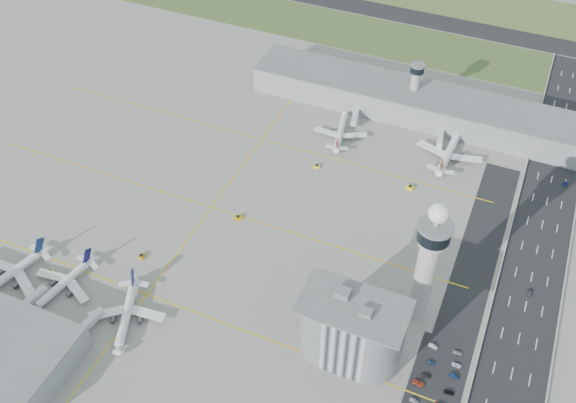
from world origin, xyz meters
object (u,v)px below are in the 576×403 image
at_px(admin_building, 352,330).
at_px(car_lot_3, 426,375).
at_px(airplane_near_a, 7,272).
at_px(secondary_tower, 415,84).
at_px(jet_bridge_near_1, 20,311).
at_px(car_hw_4, 553,116).
at_px(tug_3, 238,217).
at_px(car_lot_10, 457,365).
at_px(car_lot_11, 457,353).
at_px(tug_0, 50,272).
at_px(tug_5, 410,187).
at_px(jet_bridge_far_0, 357,112).
at_px(airplane_near_c, 125,312).
at_px(jet_bridge_far_1, 440,133).
at_px(car_lot_1, 414,401).
at_px(car_lot_5, 433,346).
at_px(tug_1, 62,279).
at_px(jet_bridge_near_2, 78,335).
at_px(car_hw_2, 565,184).
at_px(car_lot_2, 419,383).
at_px(airplane_far_a, 341,128).
at_px(car_hw_1, 530,292).
at_px(car_lot_9, 454,376).
at_px(tug_2, 141,256).
at_px(airplane_near_b, 61,281).
at_px(car_lot_8, 449,392).
at_px(tug_4, 317,166).
at_px(car_lot_4, 431,362).
at_px(control_tower, 428,259).

height_order(admin_building, car_lot_3, admin_building).
bearing_deg(airplane_near_a, secondary_tower, 160.68).
relative_size(jet_bridge_near_1, car_hw_4, 4.00).
height_order(tug_3, car_hw_4, tug_3).
distance_m(car_lot_10, car_lot_11, 5.98).
xyz_separation_m(tug_0, tug_5, (135.09, 120.71, -0.00)).
distance_m(jet_bridge_far_0, tug_3, 107.14).
height_order(airplane_near_c, tug_5, airplane_near_c).
relative_size(tug_0, car_lot_11, 0.92).
height_order(airplane_near_c, jet_bridge_far_1, airplane_near_c).
bearing_deg(car_lot_1, airplane_near_c, 103.17).
bearing_deg(car_lot_5, jet_bridge_far_1, 20.35).
relative_size(car_lot_10, car_lot_11, 1.05).
relative_size(tug_1, car_lot_11, 0.71).
distance_m(jet_bridge_near_2, car_lot_10, 155.10).
bearing_deg(car_lot_10, car_lot_3, 132.37).
relative_size(tug_5, car_lot_1, 0.97).
height_order(car_hw_2, car_hw_4, car_hw_4).
relative_size(jet_bridge_far_1, car_lot_2, 2.96).
xyz_separation_m(airplane_far_a, car_hw_1, (115.88, -73.17, -4.47)).
bearing_deg(car_lot_9, car_hw_1, -14.16).
height_order(secondary_tower, car_hw_4, secondary_tower).
relative_size(tug_2, car_hw_4, 0.94).
bearing_deg(jet_bridge_near_2, airplane_near_c, -28.48).
height_order(airplane_near_b, car_hw_1, airplane_near_b).
xyz_separation_m(jet_bridge_near_1, car_lot_8, (176.90, 36.66, -2.19)).
bearing_deg(secondary_tower, tug_3, -113.88).
distance_m(jet_bridge_far_1, car_lot_11, 143.39).
bearing_deg(car_lot_3, car_lot_2, 153.13).
relative_size(tug_5, car_lot_2, 0.75).
relative_size(tug_2, car_lot_8, 0.85).
bearing_deg(jet_bridge_far_0, car_hw_2, 73.44).
height_order(tug_1, tug_5, tug_5).
bearing_deg(car_lot_1, jet_bridge_near_1, 107.28).
bearing_deg(admin_building, tug_2, 174.89).
xyz_separation_m(tug_0, car_lot_1, (169.39, 4.01, -0.43)).
relative_size(secondary_tower, jet_bridge_near_2, 2.28).
bearing_deg(car_hw_1, secondary_tower, 124.43).
xyz_separation_m(jet_bridge_far_1, tug_5, (-3.86, -48.66, -1.82)).
relative_size(jet_bridge_far_1, car_lot_8, 3.62).
bearing_deg(tug_3, secondary_tower, 118.97).
relative_size(tug_1, car_lot_9, 0.70).
bearing_deg(tug_4, airplane_near_a, -52.35).
relative_size(car_lot_4, car_lot_8, 0.89).
xyz_separation_m(airplane_far_a, tug_1, (-78.76, -149.64, -4.29)).
distance_m(control_tower, tug_5, 86.03).
xyz_separation_m(secondary_tower, car_lot_11, (62.94, -155.41, -18.24)).
bearing_deg(tug_3, jet_bridge_far_0, 128.81).
distance_m(car_lot_4, car_lot_5, 7.88).
relative_size(jet_bridge_near_2, car_lot_5, 3.74).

